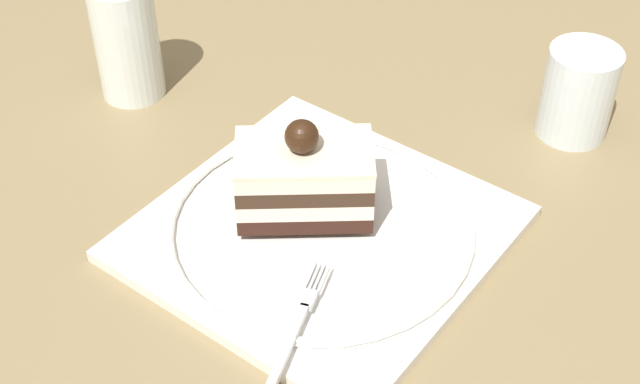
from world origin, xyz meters
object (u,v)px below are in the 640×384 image
object	(u,v)px
cake_slice	(304,178)
dessert_plate	(320,230)
fork	(299,320)
drink_glass_near	(577,98)
drink_glass_far	(127,45)

from	to	relation	value
cake_slice	dessert_plate	bearing A→B (deg)	-19.19
fork	drink_glass_near	xyz separation A→B (m)	(0.06, 0.33, 0.02)
drink_glass_near	drink_glass_far	bearing A→B (deg)	-154.61
cake_slice	drink_glass_far	bearing A→B (deg)	165.94
dessert_plate	fork	world-z (taller)	fork
fork	drink_glass_far	xyz separation A→B (m)	(-0.30, 0.16, 0.03)
cake_slice	fork	size ratio (longest dim) A/B	1.06
drink_glass_far	fork	bearing A→B (deg)	-27.58
fork	drink_glass_far	bearing A→B (deg)	152.42
fork	drink_glass_near	size ratio (longest dim) A/B	1.37
dessert_plate	drink_glass_near	distance (m)	0.26
fork	drink_glass_near	distance (m)	0.33
cake_slice	drink_glass_near	size ratio (longest dim) A/B	1.45
dessert_plate	drink_glass_near	size ratio (longest dim) A/B	3.19
cake_slice	drink_glass_far	size ratio (longest dim) A/B	1.08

